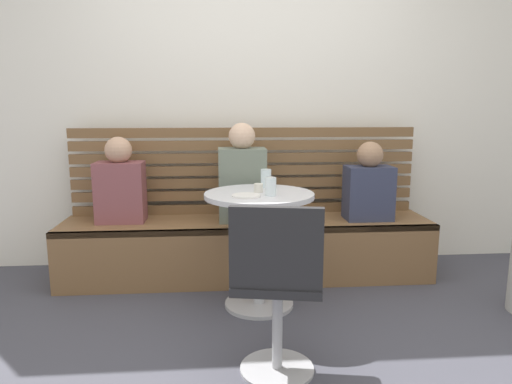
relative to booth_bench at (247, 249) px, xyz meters
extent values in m
plane|color=#42424C|center=(0.00, -1.20, -0.22)|extent=(8.00, 8.00, 0.00)
cube|color=white|center=(0.00, 0.44, 1.23)|extent=(5.20, 0.10, 2.90)
cube|color=brown|center=(0.00, 0.00, 0.00)|extent=(2.70, 0.52, 0.44)
cube|color=brown|center=(0.00, -0.24, 0.20)|extent=(2.70, 0.04, 0.04)
cube|color=brown|center=(0.00, 0.24, 0.26)|extent=(2.65, 0.04, 0.07)
cube|color=brown|center=(0.00, 0.24, 0.36)|extent=(2.65, 0.04, 0.07)
cube|color=brown|center=(0.00, 0.24, 0.46)|extent=(2.65, 0.04, 0.07)
cube|color=brown|center=(0.00, 0.24, 0.56)|extent=(2.65, 0.04, 0.07)
cube|color=brown|center=(0.00, 0.24, 0.66)|extent=(2.65, 0.04, 0.07)
cube|color=brown|center=(0.00, 0.24, 0.75)|extent=(2.65, 0.04, 0.07)
cube|color=brown|center=(0.00, 0.24, 0.85)|extent=(2.65, 0.04, 0.07)
cylinder|color=#ADADB2|center=(0.04, -0.52, -0.21)|extent=(0.44, 0.44, 0.02)
cylinder|color=#ADADB2|center=(0.04, -0.52, 0.15)|extent=(0.07, 0.07, 0.69)
cylinder|color=silver|center=(0.04, -0.52, 0.50)|extent=(0.68, 0.68, 0.03)
cylinder|color=#ADADB2|center=(0.07, -1.27, -0.21)|extent=(0.36, 0.36, 0.02)
cylinder|color=#ADADB2|center=(0.07, -1.27, 0.00)|extent=(0.05, 0.05, 0.45)
cube|color=#232326|center=(0.07, -1.27, 0.25)|extent=(0.47, 0.47, 0.04)
cube|color=#232326|center=(0.04, -1.43, 0.45)|extent=(0.40, 0.11, 0.36)
cube|color=slate|center=(-0.04, 0.00, 0.49)|extent=(0.34, 0.22, 0.53)
sphere|color=#DBB293|center=(-0.04, 0.00, 0.84)|extent=(0.19, 0.19, 0.19)
cube|color=#333851|center=(0.90, -0.03, 0.42)|extent=(0.34, 0.22, 0.40)
sphere|color=#A37A5B|center=(0.90, -0.03, 0.70)|extent=(0.19, 0.19, 0.19)
cube|color=brown|center=(-0.91, 0.04, 0.44)|extent=(0.34, 0.22, 0.44)
sphere|color=tan|center=(-0.91, 0.04, 0.74)|extent=(0.19, 0.19, 0.19)
cylinder|color=silver|center=(0.04, -0.50, 0.55)|extent=(0.06, 0.06, 0.05)
cylinder|color=white|center=(0.10, -0.61, 0.57)|extent=(0.07, 0.07, 0.11)
cylinder|color=silver|center=(0.11, -0.31, 0.58)|extent=(0.07, 0.07, 0.12)
cylinder|color=white|center=(-0.04, -0.63, 0.52)|extent=(0.17, 0.17, 0.01)
camera|label=1|loc=(-0.20, -3.29, 1.03)|focal=32.25mm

